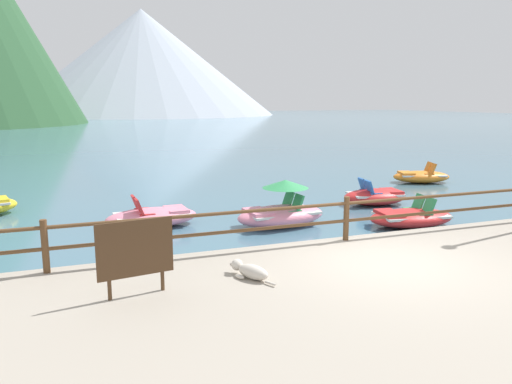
{
  "coord_description": "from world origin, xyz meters",
  "views": [
    {
      "loc": [
        -5.36,
        -7.45,
        3.37
      ],
      "look_at": [
        -0.79,
        5.0,
        0.9
      ],
      "focal_mm": 34.77,
      "sensor_mm": 36.0,
      "label": 1
    }
  ],
  "objects": [
    {
      "name": "pedal_boat_2",
      "position": [
        8.01,
        9.18,
        0.26
      ],
      "size": [
        2.57,
        1.82,
        0.84
      ],
      "color": "orange",
      "rests_on": "ground"
    },
    {
      "name": "sign_board",
      "position": [
        -4.59,
        -0.02,
        1.13
      ],
      "size": [
        1.17,
        0.22,
        1.19
      ],
      "color": "silver",
      "rests_on": "promenade_dock"
    },
    {
      "name": "pedal_boat_0",
      "position": [
        3.76,
        6.09,
        0.28
      ],
      "size": [
        2.25,
        1.49,
        0.86
      ],
      "color": "red",
      "rests_on": "ground"
    },
    {
      "name": "pedal_boat_3",
      "position": [
        -0.2,
        4.61,
        0.42
      ],
      "size": [
        2.61,
        1.52,
        1.25
      ],
      "color": "pink",
      "rests_on": "ground"
    },
    {
      "name": "dog_resting",
      "position": [
        -2.7,
        0.09,
        0.52
      ],
      "size": [
        0.56,
        1.0,
        0.26
      ],
      "color": "beige",
      "rests_on": "promenade_dock"
    },
    {
      "name": "pedal_boat_5",
      "position": [
        -3.51,
        5.71,
        0.27
      ],
      "size": [
        2.53,
        1.39,
        0.85
      ],
      "color": "pink",
      "rests_on": "ground"
    },
    {
      "name": "distant_peak",
      "position": [
        10.42,
        110.56,
        11.73
      ],
      "size": [
        59.45,
        59.45,
        23.47
      ],
      "primitive_type": "cone",
      "color": "#A8B2C1",
      "rests_on": "ground"
    },
    {
      "name": "ground_plane",
      "position": [
        0.0,
        40.0,
        0.0
      ],
      "size": [
        200.0,
        200.0,
        0.0
      ],
      "primitive_type": "plane",
      "color": "#477084"
    },
    {
      "name": "dock_railing",
      "position": [
        0.0,
        1.55,
        0.99
      ],
      "size": [
        23.92,
        0.12,
        0.95
      ],
      "color": "brown",
      "rests_on": "promenade_dock"
    },
    {
      "name": "pedal_boat_4",
      "position": [
        3.06,
        3.34,
        0.25
      ],
      "size": [
        2.5,
        1.56,
        0.82
      ],
      "color": "red",
      "rests_on": "ground"
    },
    {
      "name": "promenade_dock",
      "position": [
        0.0,
        -2.2,
        0.2
      ],
      "size": [
        28.0,
        8.0,
        0.4
      ],
      "primitive_type": "cube",
      "color": "#A39989",
      "rests_on": "ground"
    }
  ]
}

